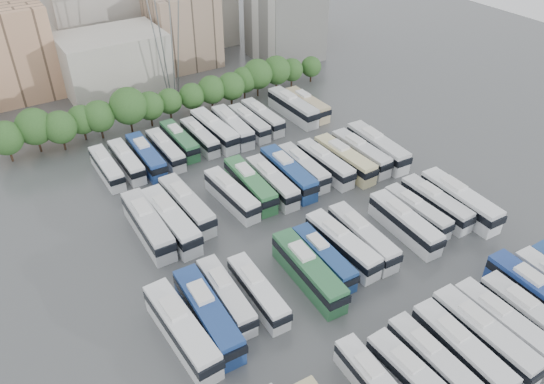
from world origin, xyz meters
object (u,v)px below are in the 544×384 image
bus_r3_s4 (165,150)px  electricity_pylon (163,5)px  bus_r1_s11 (417,211)px  bus_r2_s6 (250,184)px  bus_r0_s11 (539,295)px  bus_r3_s3 (146,156)px  bus_r2_s3 (187,205)px  bus_r2_s7 (272,182)px  bus_r1_s0 (182,329)px  bus_r2_s5 (232,194)px  bus_r2_s10 (325,163)px  bus_r3_s10 (262,117)px  bus_r0_s10 (530,317)px  bus_r1_s10 (405,223)px  bus_r1_s5 (308,271)px  bus_r2_s1 (148,225)px  bus_r3_s7 (214,130)px  bus_r2_s2 (171,220)px  bus_r0_s5 (416,381)px  bus_r2_s8 (288,173)px  bus_r0_s8 (484,335)px  bus_r3_s8 (232,126)px  bus_r1_s7 (342,244)px  bus_r3_s9 (249,123)px  bus_r3_s5 (180,140)px  bus_r3_s13 (307,104)px  bus_r1_s3 (258,291)px  bus_r3_s6 (200,137)px  bus_r1_s1 (208,314)px  bus_r1_s8 (362,237)px  bus_r2_s9 (303,167)px  bus_r3_s12 (293,107)px  bus_r1_s13 (460,200)px  bus_r1_s12 (436,203)px  bus_r3_s1 (107,167)px  bus_r0_s9 (503,324)px  bus_r0_s6 (433,361)px  bus_r3_s2 (127,161)px  bus_r2_s12 (361,153)px  bus_r1_s6 (323,257)px  bus_r0_s7 (462,350)px

bus_r3_s4 → electricity_pylon: bearing=63.3°
bus_r1_s11 → bus_r2_s6: size_ratio=0.87×
bus_r0_s11 → bus_r3_s3: size_ratio=1.08×
bus_r2_s3 → bus_r2_s7: bearing=-7.6°
bus_r3_s3 → electricity_pylon: bearing=57.8°
bus_r1_s0 → bus_r2_s5: 25.31m
bus_r2_s10 → bus_r3_s10: bearing=89.2°
bus_r0_s10 → bus_r1_s10: size_ratio=0.99×
bus_r1_s5 → bus_r2_s3: 21.05m
bus_r2_s1 → bus_r3_s7: size_ratio=1.03×
bus_r2_s2 → bus_r0_s5: bearing=-75.8°
bus_r2_s2 → bus_r2_s8: 19.98m
bus_r0_s5 → bus_r3_s7: size_ratio=0.90×
bus_r0_s8 → bus_r3_s8: bus_r0_s8 is taller
bus_r3_s7 → bus_r3_s8: 3.36m
bus_r1_s7 → bus_r3_s9: bus_r1_s7 is taller
bus_r1_s5 → bus_r3_s5: bus_r1_s5 is taller
bus_r3_s13 → bus_r2_s5: bearing=-145.4°
bus_r0_s8 → bus_r3_s4: (-13.24, 53.83, -0.24)m
bus_r3_s4 → bus_r1_s5: bearing=-85.4°
bus_r1_s3 → bus_r2_s1: size_ratio=0.84×
bus_r0_s5 → bus_r3_s9: size_ratio=1.04×
bus_r0_s10 → bus_r3_s6: (-12.91, 55.70, -0.19)m
bus_r1_s5 → bus_r1_s1: bearing=-178.1°
electricity_pylon → bus_r1_s8: electricity_pylon is taller
bus_r3_s3 → bus_r3_s9: (19.97, 1.53, -0.13)m
bus_r2_s7 → bus_r2_s8: bearing=12.5°
bus_r0_s10 → bus_r3_s5: 58.68m
bus_r2_s9 → bus_r3_s6: size_ratio=1.06×
bus_r3_s12 → bus_r3_s13: size_ratio=1.13×
bus_r1_s13 → bus_r2_s3: size_ratio=1.04×
bus_r1_s12 → bus_r3_s10: 36.54m
bus_r1_s7 → bus_r1_s8: bus_r1_s7 is taller
bus_r3_s8 → bus_r3_s10: bus_r3_s8 is taller
bus_r2_s9 → bus_r3_s10: bearing=80.7°
bus_r0_s10 → bus_r3_s1: 61.95m
bus_r3_s9 → bus_r0_s9: bearing=-90.3°
bus_r0_s6 → bus_r2_s10: bus_r2_s10 is taller
bus_r1_s0 → bus_r2_s8: bus_r1_s0 is taller
bus_r2_s8 → bus_r3_s4: (-13.05, 16.88, -0.26)m
bus_r1_s8 → bus_r2_s2: bearing=143.0°
bus_r3_s2 → bus_r2_s9: bearing=-36.2°
bus_r2_s12 → bus_r3_s4: 31.97m
bus_r3_s2 → bus_r1_s6: bearing=-69.9°
bus_r2_s2 → bus_r0_s7: bearing=-66.6°
bus_r2_s5 → bus_r3_s4: 17.43m
bus_r1_s1 → bus_r1_s10: 29.60m
bus_r0_s8 → bus_r2_s1: (-23.06, 36.13, 0.09)m
bus_r0_s9 → bus_r3_s13: 56.84m
bus_r2_s7 → bus_r3_s9: bearing=71.8°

